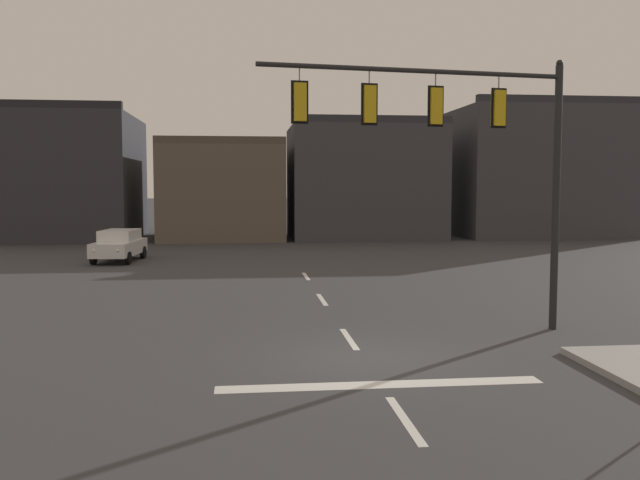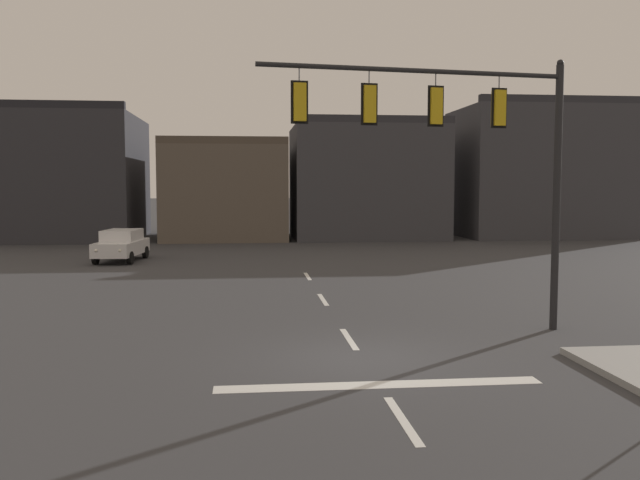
# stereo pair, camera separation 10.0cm
# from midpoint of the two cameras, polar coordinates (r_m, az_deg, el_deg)

# --- Properties ---
(ground_plane) EXTENTS (400.00, 400.00, 0.00)m
(ground_plane) POSITION_cam_midpoint_polar(r_m,az_deg,el_deg) (15.49, 3.73, -9.88)
(ground_plane) COLOR #353538
(stop_bar_paint) EXTENTS (6.40, 0.50, 0.01)m
(stop_bar_paint) POSITION_cam_midpoint_polar(r_m,az_deg,el_deg) (13.60, 5.19, -11.93)
(stop_bar_paint) COLOR silver
(stop_bar_paint) RESTS_ON ground
(lane_centreline) EXTENTS (0.16, 26.40, 0.01)m
(lane_centreline) POSITION_cam_midpoint_polar(r_m,az_deg,el_deg) (17.41, 2.60, -8.24)
(lane_centreline) COLOR silver
(lane_centreline) RESTS_ON ground
(signal_mast_near_side) EXTENTS (8.06, 1.21, 7.15)m
(signal_mast_near_side) POSITION_cam_midpoint_polar(r_m,az_deg,el_deg) (17.92, 11.86, 8.64)
(signal_mast_near_side) COLOR black
(signal_mast_near_side) RESTS_ON ground
(car_lot_nearside) EXTENTS (2.29, 4.59, 1.61)m
(car_lot_nearside) POSITION_cam_midpoint_polar(r_m,az_deg,el_deg) (36.39, -16.16, -0.36)
(car_lot_nearside) COLOR silver
(car_lot_nearside) RESTS_ON ground
(building_row) EXTENTS (46.96, 11.20, 10.14)m
(building_row) POSITION_cam_midpoint_polar(r_m,az_deg,el_deg) (50.94, -0.94, 5.04)
(building_row) COLOR #2D2D33
(building_row) RESTS_ON ground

